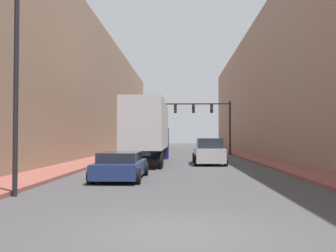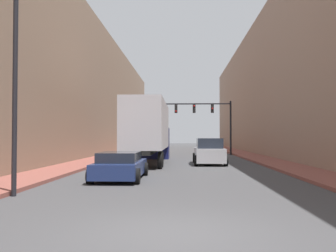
{
  "view_description": "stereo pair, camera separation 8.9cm",
  "coord_description": "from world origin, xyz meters",
  "px_view_note": "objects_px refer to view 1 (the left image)",
  "views": [
    {
      "loc": [
        0.1,
        -7.52,
        1.92
      ],
      "look_at": [
        -0.68,
        14.44,
        2.54
      ],
      "focal_mm": 40.0,
      "sensor_mm": 36.0,
      "label": 1
    },
    {
      "loc": [
        0.18,
        -7.52,
        1.92
      ],
      "look_at": [
        -0.68,
        14.44,
        2.54
      ],
      "focal_mm": 40.0,
      "sensor_mm": 36.0,
      "label": 2
    }
  ],
  "objects_px": {
    "semi_truck": "(149,130)",
    "sedan_car": "(121,166)",
    "suv_car": "(209,152)",
    "street_lamp": "(16,58)",
    "traffic_signal_gantry": "(208,116)"
  },
  "relations": [
    {
      "from": "semi_truck",
      "to": "sedan_car",
      "type": "relative_size",
      "value": 2.73
    },
    {
      "from": "suv_car",
      "to": "street_lamp",
      "type": "relative_size",
      "value": 0.68
    },
    {
      "from": "sedan_car",
      "to": "traffic_signal_gantry",
      "type": "height_order",
      "value": "traffic_signal_gantry"
    },
    {
      "from": "sedan_car",
      "to": "suv_car",
      "type": "bearing_deg",
      "value": 63.63
    },
    {
      "from": "sedan_car",
      "to": "street_lamp",
      "type": "xyz_separation_m",
      "value": [
        -2.63,
        -4.85,
        3.85
      ]
    },
    {
      "from": "traffic_signal_gantry",
      "to": "semi_truck",
      "type": "bearing_deg",
      "value": -112.79
    },
    {
      "from": "semi_truck",
      "to": "suv_car",
      "type": "bearing_deg",
      "value": -14.51
    },
    {
      "from": "semi_truck",
      "to": "sedan_car",
      "type": "xyz_separation_m",
      "value": [
        -0.34,
        -10.43,
        -1.79
      ]
    },
    {
      "from": "traffic_signal_gantry",
      "to": "street_lamp",
      "type": "height_order",
      "value": "street_lamp"
    },
    {
      "from": "traffic_signal_gantry",
      "to": "street_lamp",
      "type": "bearing_deg",
      "value": -106.5
    },
    {
      "from": "suv_car",
      "to": "sedan_car",
      "type": "bearing_deg",
      "value": -116.37
    },
    {
      "from": "semi_truck",
      "to": "street_lamp",
      "type": "xyz_separation_m",
      "value": [
        -2.97,
        -15.28,
        2.06
      ]
    },
    {
      "from": "sedan_car",
      "to": "suv_car",
      "type": "height_order",
      "value": "suv_car"
    },
    {
      "from": "traffic_signal_gantry",
      "to": "suv_car",
      "type": "bearing_deg",
      "value": -94.1
    },
    {
      "from": "suv_car",
      "to": "traffic_signal_gantry",
      "type": "distance_m",
      "value": 14.04
    }
  ]
}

